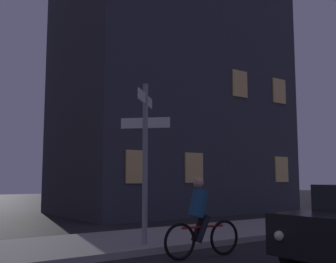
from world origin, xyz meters
name	(u,v)px	position (x,y,z in m)	size (l,w,h in m)	color
sidewalk_kerb	(168,237)	(0.00, 7.05, 0.07)	(40.00, 3.00, 0.14)	#9E9991
signpost	(145,149)	(-1.32, 6.10, 2.26)	(0.99, 0.99, 3.61)	gray
cyclist	(201,220)	(-0.84, 4.73, 0.75)	(1.82, 0.35, 1.61)	black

